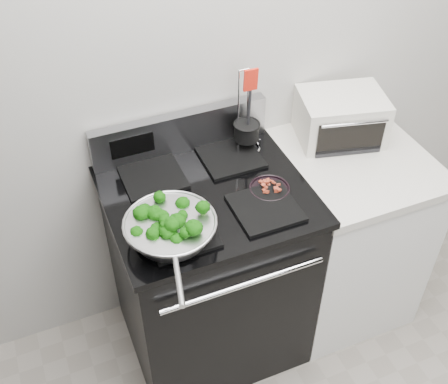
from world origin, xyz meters
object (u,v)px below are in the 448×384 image
skillet (170,228)px  toaster_oven (341,117)px  gas_range (209,270)px  utensil_holder (246,135)px  bacon_plate (270,187)px

skillet → toaster_oven: toaster_oven is taller
gas_range → utensil_holder: (0.26, 0.20, 0.53)m
bacon_plate → utensil_holder: size_ratio=0.42×
gas_range → bacon_plate: 0.54m
skillet → bacon_plate: bearing=25.4°
bacon_plate → toaster_oven: bearing=27.6°
gas_range → skillet: (-0.21, -0.18, 0.52)m
skillet → toaster_oven: bearing=33.2°
utensil_holder → gas_range: bearing=-140.3°
gas_range → skillet: size_ratio=2.15×
gas_range → bacon_plate: (0.23, -0.08, 0.48)m
bacon_plate → utensil_holder: 0.29m
skillet → toaster_oven: 0.96m
bacon_plate → toaster_oven: (0.46, 0.24, 0.06)m
gas_range → utensil_holder: 0.62m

